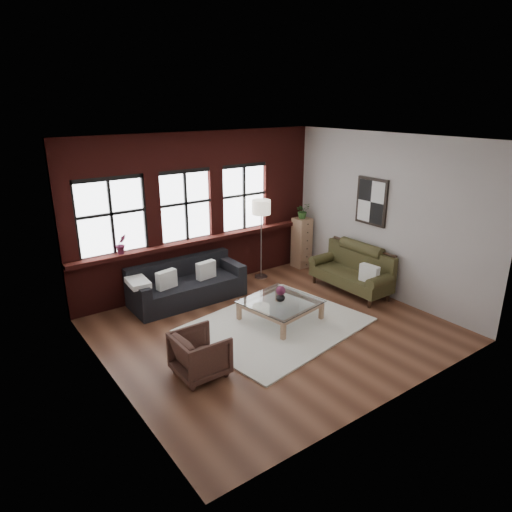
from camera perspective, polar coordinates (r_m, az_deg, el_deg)
floor at (r=8.03m, az=1.95°, el=-9.07°), size 5.50×5.50×0.00m
ceiling at (r=7.11m, az=2.25°, el=14.35°), size 5.50×5.50×0.00m
wall_back at (r=9.44m, az=-7.30°, el=5.52°), size 5.50×0.00×5.50m
wall_front at (r=5.77m, az=17.55°, el=-4.10°), size 5.50×0.00×5.50m
wall_left at (r=6.20m, az=-18.43°, el=-2.56°), size 0.00×5.00×5.00m
wall_right at (r=9.30m, az=15.65°, el=4.77°), size 0.00×5.00×5.00m
brick_backwall at (r=9.38m, az=-7.12°, el=5.46°), size 5.50×0.12×3.20m
sill_ledge at (r=9.45m, az=-6.72°, el=2.06°), size 5.50×0.30×0.08m
window_left at (r=8.67m, az=-17.68°, el=4.59°), size 1.38×0.10×1.50m
window_mid at (r=9.22m, az=-8.83°, el=6.10°), size 1.38×0.10×1.50m
window_right at (r=9.92m, az=-1.59°, el=7.22°), size 1.38×0.10×1.50m
wall_poster at (r=9.40m, az=14.25°, el=6.61°), size 0.05×0.74×0.94m
shag_rug at (r=8.12m, az=2.55°, el=-8.60°), size 3.24×2.73×0.03m
dark_sofa at (r=9.02m, az=-8.59°, el=-3.18°), size 2.22×0.90×0.80m
pillow_a at (r=8.67m, az=-11.13°, el=-2.89°), size 0.42×0.21×0.34m
pillow_b at (r=9.03m, az=-6.27°, el=-1.75°), size 0.42×0.19×0.34m
vintage_settee at (r=9.50m, az=11.75°, el=-1.71°), size 0.80×1.79×0.96m
pillow_settee at (r=9.08m, az=13.97°, el=-2.14°), size 0.19×0.39×0.34m
armchair at (r=6.71m, az=-6.99°, el=-12.08°), size 0.72×0.70×0.65m
coffee_table at (r=8.24m, az=3.06°, el=-6.87°), size 1.35×1.35×0.39m
vase at (r=8.12m, az=3.09°, el=-5.10°), size 0.19×0.19×0.17m
flowers at (r=8.07m, az=3.10°, el=-4.34°), size 0.17×0.17×0.17m
drawer_chest at (r=10.76m, az=5.72°, el=1.67°), size 0.36×0.36×1.18m
potted_plant_top at (r=10.55m, az=5.85°, el=5.65°), size 0.37×0.34×0.36m
floor_lamp at (r=9.92m, az=0.65°, el=2.46°), size 0.40×0.40×1.90m
sill_plant at (r=8.70m, az=-16.50°, el=1.44°), size 0.22×0.18×0.37m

